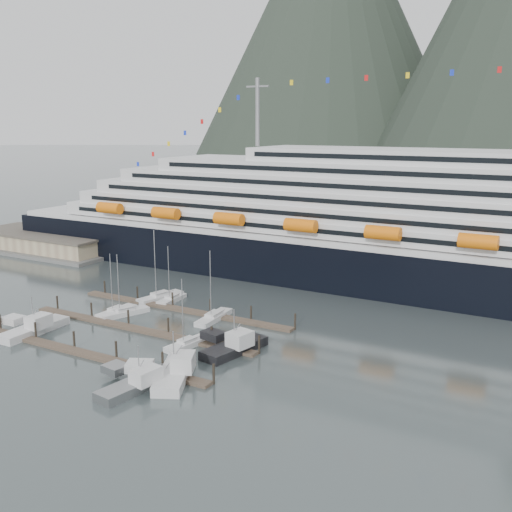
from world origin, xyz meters
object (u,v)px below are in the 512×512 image
object	(u,v)px
sailboat_f	(172,300)
trawler_c	(139,382)
sailboat_c	(124,313)
sailboat_g	(214,318)
cruise_ship	(417,235)
warehouse	(46,243)
sailboat_e	(160,297)
sailboat_h	(187,344)
sailboat_b	(116,312)
trawler_d	(173,372)
trawler_e	(234,346)
trawler_a	(33,328)

from	to	relation	value
sailboat_f	trawler_c	bearing A→B (deg)	-153.71
sailboat_c	sailboat_g	world-z (taller)	sailboat_g
cruise_ship	trawler_c	distance (m)	73.41
sailboat_c	sailboat_f	xyz separation A→B (m)	(2.40, 11.56, -0.01)
cruise_ship	sailboat_g	size ratio (longest dim) A/B	15.22
warehouse	sailboat_f	xyz separation A→B (m)	(61.54, -22.01, -1.84)
warehouse	sailboat_e	distance (m)	62.62
sailboat_e	sailboat_h	bearing A→B (deg)	-119.60
sailboat_h	trawler_c	size ratio (longest dim) A/B	0.88
sailboat_b	sailboat_h	size ratio (longest dim) A/B	1.03
sailboat_b	trawler_d	world-z (taller)	sailboat_b
warehouse	sailboat_g	world-z (taller)	sailboat_g
sailboat_c	trawler_c	size ratio (longest dim) A/B	0.91
trawler_c	trawler_e	world-z (taller)	trawler_e
warehouse	sailboat_f	world-z (taller)	sailboat_f
warehouse	sailboat_g	bearing A→B (deg)	-20.05
cruise_ship	trawler_c	xyz separation A→B (m)	(-19.38, -69.92, -11.16)
trawler_e	cruise_ship	bearing A→B (deg)	-4.55
trawler_a	trawler_d	world-z (taller)	trawler_d
sailboat_h	trawler_a	xyz separation A→B (m)	(-27.25, -7.78, 0.51)
sailboat_h	trawler_c	bearing A→B (deg)	-158.51
sailboat_e	trawler_e	xyz separation A→B (m)	(28.55, -17.33, 0.54)
sailboat_g	sailboat_h	distance (m)	14.09
sailboat_b	sailboat_g	world-z (taller)	sailboat_g
cruise_ship	trawler_a	bearing A→B (deg)	-128.93
sailboat_h	trawler_d	xyz separation A→B (m)	(5.61, -11.06, 0.57)
cruise_ship	sailboat_b	size ratio (longest dim) A/B	16.97
sailboat_c	trawler_a	world-z (taller)	sailboat_c
sailboat_f	sailboat_g	size ratio (longest dim) A/B	0.88
sailboat_b	sailboat_c	xyz separation A→B (m)	(1.88, 0.20, 0.01)
sailboat_f	trawler_c	world-z (taller)	sailboat_f
warehouse	trawler_d	distance (m)	99.68
sailboat_b	sailboat_g	distance (m)	19.30
sailboat_c	sailboat_e	size ratio (longest dim) A/B	0.82
warehouse	sailboat_c	xyz separation A→B (m)	(59.14, -33.56, -1.83)
warehouse	sailboat_c	size ratio (longest dim) A/B	3.70
cruise_ship	sailboat_e	world-z (taller)	cruise_ship
sailboat_b	sailboat_f	bearing A→B (deg)	-17.70
sailboat_e	trawler_c	xyz separation A→B (m)	(24.05, -34.97, 0.44)
sailboat_c	trawler_c	distance (m)	33.18
sailboat_h	trawler_c	distance (m)	16.19
warehouse	sailboat_h	xyz separation A→B (m)	(79.31, -41.14, -1.84)
sailboat_g	trawler_e	xyz separation A→B (m)	(11.60, -11.78, 0.56)
sailboat_f	sailboat_h	xyz separation A→B (m)	(17.77, -19.13, 0.00)
cruise_ship	sailboat_g	bearing A→B (deg)	-123.18
sailboat_e	trawler_c	world-z (taller)	sailboat_e
warehouse	sailboat_b	world-z (taller)	sailboat_b
sailboat_f	sailboat_g	xyz separation A→B (m)	(14.01, -5.56, 0.01)
sailboat_e	trawler_d	size ratio (longest dim) A/B	1.13
trawler_d	sailboat_e	bearing A→B (deg)	15.09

